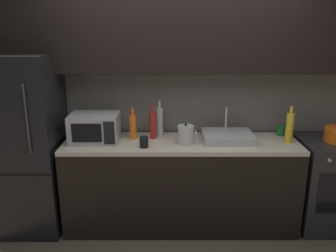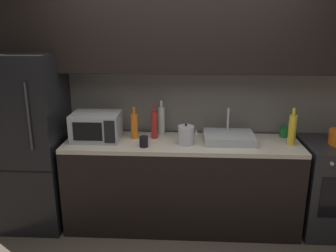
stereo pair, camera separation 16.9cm
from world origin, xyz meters
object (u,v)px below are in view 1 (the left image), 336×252
at_px(microwave, 95,128).
at_px(wine_bottle_clear, 160,121).
at_px(wine_bottle_orange, 134,126).
at_px(mug_dark, 145,142).
at_px(kettle, 186,135).
at_px(oven_range, 328,184).
at_px(mug_green, 282,130).
at_px(refrigerator, 26,144).
at_px(wine_bottle_yellow, 290,128).
at_px(wine_bottle_red, 154,125).

height_order(microwave, wine_bottle_clear, wine_bottle_clear).
xyz_separation_m(wine_bottle_orange, mug_dark, (0.12, -0.24, -0.08)).
bearing_deg(kettle, oven_range, 2.70).
bearing_deg(wine_bottle_orange, mug_dark, -63.38).
bearing_deg(mug_green, refrigerator, -175.46).
bearing_deg(microwave, mug_green, 5.63).
bearing_deg(oven_range, wine_bottle_clear, 172.81).
distance_m(wine_bottle_yellow, mug_dark, 1.39).
distance_m(wine_bottle_clear, mug_dark, 0.41).
bearing_deg(mug_dark, wine_bottle_orange, 116.62).
xyz_separation_m(refrigerator, mug_green, (2.54, 0.20, 0.08)).
relative_size(wine_bottle_clear, mug_green, 3.41).
distance_m(kettle, mug_dark, 0.40).
bearing_deg(wine_bottle_yellow, kettle, -177.57).
relative_size(microwave, wine_bottle_orange, 1.45).
height_order(microwave, mug_dark, microwave).
xyz_separation_m(microwave, wine_bottle_red, (0.56, 0.08, 0.01)).
xyz_separation_m(oven_range, wine_bottle_red, (-1.75, 0.10, 0.59)).
bearing_deg(refrigerator, kettle, -2.55).
height_order(wine_bottle_yellow, wine_bottle_clear, wine_bottle_clear).
xyz_separation_m(microwave, wine_bottle_yellow, (1.86, -0.05, 0.01)).
distance_m(kettle, mug_green, 1.02).
bearing_deg(microwave, wine_bottle_yellow, -1.40).
bearing_deg(wine_bottle_red, microwave, -172.01).
distance_m(refrigerator, wine_bottle_yellow, 2.55).
xyz_separation_m(wine_bottle_red, wine_bottle_clear, (0.06, 0.11, 0.01)).
bearing_deg(wine_bottle_yellow, wine_bottle_orange, 175.98).
distance_m(wine_bottle_red, wine_bottle_clear, 0.13).
relative_size(oven_range, mug_green, 8.60).
bearing_deg(mug_dark, refrigerator, 171.95).
bearing_deg(wine_bottle_orange, microwave, -170.62).
relative_size(oven_range, mug_dark, 8.92).
height_order(refrigerator, oven_range, refrigerator).
height_order(oven_range, mug_dark, mug_dark).
height_order(wine_bottle_red, wine_bottle_clear, wine_bottle_clear).
relative_size(wine_bottle_orange, wine_bottle_red, 0.94).
relative_size(wine_bottle_yellow, wine_bottle_clear, 0.99).
relative_size(oven_range, microwave, 1.96).
xyz_separation_m(wine_bottle_clear, mug_green, (1.24, -0.01, -0.10)).
height_order(wine_bottle_red, mug_green, wine_bottle_red).
height_order(microwave, mug_green, microwave).
bearing_deg(mug_green, oven_range, -24.20).
distance_m(mug_dark, mug_green, 1.42).
bearing_deg(refrigerator, microwave, 1.55).
bearing_deg(mug_dark, kettle, 13.81).
bearing_deg(oven_range, wine_bottle_yellow, -176.70).
distance_m(kettle, wine_bottle_red, 0.36).
relative_size(wine_bottle_orange, mug_green, 3.04).
bearing_deg(kettle, wine_bottle_yellow, 2.43).
bearing_deg(wine_bottle_red, mug_green, 4.60).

